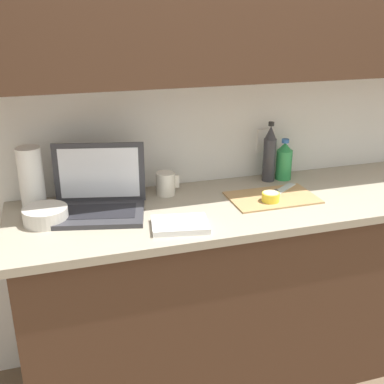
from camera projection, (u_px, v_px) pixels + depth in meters
name	position (u px, v px, depth m)	size (l,w,h in m)	color
ground_plane	(252.00, 362.00, 2.48)	(12.00, 12.00, 0.00)	brown
wall_back	(246.00, 44.00, 2.12)	(5.20, 0.38, 2.60)	white
counter_unit	(260.00, 284.00, 2.32)	(2.20, 0.62, 0.91)	#472D1E
laptop	(99.00, 197.00, 2.01)	(0.43, 0.34, 0.28)	#333338
cutting_board	(272.00, 198.00, 2.16)	(0.39, 0.25, 0.01)	tan
knife	(274.00, 193.00, 2.18)	(0.24, 0.18, 0.02)	silver
lemon_half_cut	(271.00, 197.00, 2.11)	(0.08, 0.08, 0.04)	yellow
bottle_green_soda	(284.00, 161.00, 2.38)	(0.08, 0.08, 0.20)	#2D934C
bottle_oil_tall	(269.00, 154.00, 2.34)	(0.06, 0.06, 0.29)	#333338
measuring_cup	(166.00, 184.00, 2.19)	(0.11, 0.09, 0.11)	silver
bowl_white	(45.00, 215.00, 1.92)	(0.18, 0.18, 0.06)	beige
paper_towel_roll	(31.00, 178.00, 2.02)	(0.10, 0.10, 0.27)	white
dish_towel	(180.00, 225.00, 1.88)	(0.22, 0.16, 0.02)	white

